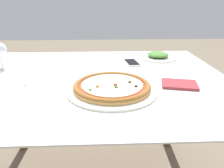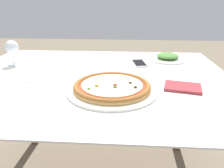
{
  "view_description": "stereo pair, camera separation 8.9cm",
  "coord_description": "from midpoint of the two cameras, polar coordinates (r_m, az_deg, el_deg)",
  "views": [
    {
      "loc": [
        0.07,
        -1.0,
        1.09
      ],
      "look_at": [
        0.1,
        -0.17,
        0.76
      ],
      "focal_mm": 35.0,
      "sensor_mm": 36.0,
      "label": 1
    },
    {
      "loc": [
        0.15,
        -1.0,
        1.09
      ],
      "look_at": [
        0.1,
        -0.17,
        0.76
      ],
      "focal_mm": 35.0,
      "sensor_mm": 36.0,
      "label": 2
    }
  ],
  "objects": [
    {
      "name": "side_plate",
      "position": [
        1.4,
        16.09,
        6.66
      ],
      "size": [
        0.22,
        0.22,
        0.04
      ],
      "color": "white",
      "rests_on": "dining_table"
    },
    {
      "name": "cell_phone",
      "position": [
        1.28,
        9.09,
        5.32
      ],
      "size": [
        0.09,
        0.15,
        0.01
      ],
      "color": "white",
      "rests_on": "dining_table"
    },
    {
      "name": "wine_glass_far_left",
      "position": [
        1.33,
        -23.0,
        8.69
      ],
      "size": [
        0.07,
        0.07,
        0.14
      ],
      "color": "silver",
      "rests_on": "dining_table"
    },
    {
      "name": "pizza_plate",
      "position": [
        0.9,
        2.85,
        -0.85
      ],
      "size": [
        0.37,
        0.37,
        0.04
      ],
      "color": "white",
      "rests_on": "dining_table"
    },
    {
      "name": "napkin_folded",
      "position": [
        0.99,
        20.48,
        -0.81
      ],
      "size": [
        0.17,
        0.14,
        0.01
      ],
      "color": "#933338",
      "rests_on": "dining_table"
    },
    {
      "name": "fork",
      "position": [
        1.12,
        -17.34,
        2.09
      ],
      "size": [
        0.04,
        0.17,
        0.0
      ],
      "color": "silver",
      "rests_on": "dining_table"
    },
    {
      "name": "dining_table",
      "position": [
        1.1,
        -2.26,
        -1.93
      ],
      "size": [
        1.34,
        1.05,
        0.73
      ],
      "color": "brown",
      "rests_on": "ground_plane"
    }
  ]
}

